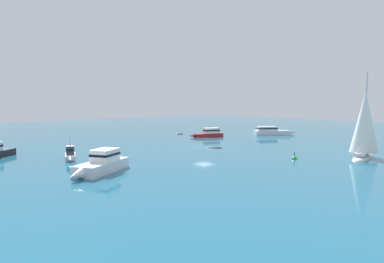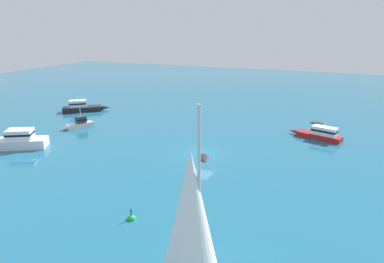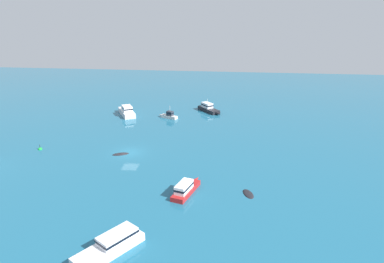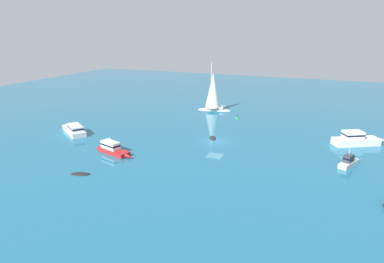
# 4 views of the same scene
# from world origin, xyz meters

# --- Properties ---
(ground_plane) EXTENTS (160.00, 160.00, 0.00)m
(ground_plane) POSITION_xyz_m (0.00, 0.00, 0.00)
(ground_plane) COLOR #1E607F
(sloop) EXTENTS (7.51, 3.88, 10.78)m
(sloop) POSITION_xyz_m (7.40, -20.10, 3.89)
(sloop) COLOR silver
(sloop) RESTS_ON ground
(rib) EXTENTS (2.67, 1.85, 0.35)m
(rib) POSITION_xyz_m (11.10, 18.54, 0.00)
(rib) COLOR black
(rib) RESTS_ON ground
(powerboat_1) EXTENTS (6.83, 3.17, 2.32)m
(powerboat_1) POSITION_xyz_m (11.83, 10.78, 0.68)
(powerboat_1) COLOR #B21E1E
(powerboat_1) RESTS_ON ground
(powerboat_2) EXTENTS (2.77, 4.52, 2.77)m
(powerboat_2) POSITION_xyz_m (-19.40, 2.79, 0.58)
(powerboat_2) COLOR silver
(powerboat_2) RESTS_ON ground
(motor_cruiser) EXTENTS (8.35, 5.76, 2.21)m
(motor_cruiser) POSITION_xyz_m (-20.72, -6.81, 0.84)
(motor_cruiser) COLOR white
(motor_cruiser) RESTS_ON ground
(tender) EXTENTS (2.00, 2.79, 0.39)m
(tender) POSITION_xyz_m (0.83, -1.19, 0.00)
(tender) COLOR black
(tender) RESTS_ON ground
(launch) EXTENTS (8.01, 6.15, 1.65)m
(launch) POSITION_xyz_m (23.72, 5.25, 0.70)
(launch) COLOR white
(launch) RESTS_ON ground
(channel_buoy) EXTENTS (0.66, 0.66, 1.18)m
(channel_buoy) POSITION_xyz_m (0.45, -14.95, 0.01)
(channel_buoy) COLOR green
(channel_buoy) RESTS_ON ground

